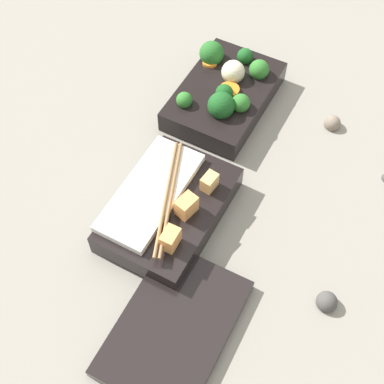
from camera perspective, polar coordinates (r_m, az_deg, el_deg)
ground_plane at (r=0.85m, az=-0.58°, el=3.60°), size 3.00×3.00×0.00m
bento_tray_vegetable at (r=0.91m, az=3.58°, el=10.58°), size 0.21×0.14×0.07m
bento_tray_rice at (r=0.77m, az=-2.63°, el=-1.65°), size 0.21×0.14×0.07m
bento_lid at (r=0.71m, az=-1.91°, el=-14.21°), size 0.21×0.14×0.02m
pebble_0 at (r=0.92m, az=14.74°, el=7.11°), size 0.03×0.03×0.03m
pebble_2 at (r=0.75m, az=14.17°, el=-11.28°), size 0.03×0.03×0.03m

